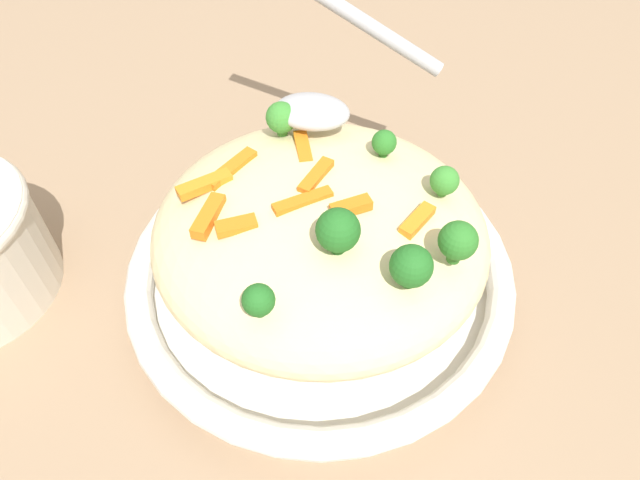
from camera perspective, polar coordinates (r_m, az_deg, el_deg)
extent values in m
plane|color=#9E7F60|center=(0.46, 0.00, -5.49)|extent=(2.40, 2.40, 0.00)
cylinder|color=white|center=(0.45, 0.00, -4.57)|extent=(0.27, 0.27, 0.03)
torus|color=white|center=(0.43, 0.00, -2.79)|extent=(0.29, 0.29, 0.02)
torus|color=black|center=(0.43, 0.00, -2.46)|extent=(0.28, 0.28, 0.00)
ellipsoid|color=beige|center=(0.40, 0.00, 0.87)|extent=(0.24, 0.23, 0.07)
cube|color=orange|center=(0.37, -1.72, 3.87)|extent=(0.04, 0.03, 0.01)
cube|color=orange|center=(0.41, -8.79, 7.04)|extent=(0.03, 0.04, 0.01)
cube|color=orange|center=(0.36, -8.32, 1.43)|extent=(0.03, 0.02, 0.01)
cube|color=orange|center=(0.38, -11.03, 2.36)|extent=(0.01, 0.04, 0.01)
cube|color=orange|center=(0.37, 9.66, 1.96)|extent=(0.02, 0.03, 0.01)
cube|color=orange|center=(0.36, 3.10, 3.31)|extent=(0.03, 0.02, 0.01)
cube|color=orange|center=(0.39, -0.39, 6.34)|extent=(0.02, 0.04, 0.01)
cube|color=orange|center=(0.42, -1.70, 9.14)|extent=(0.02, 0.04, 0.01)
cube|color=orange|center=(0.40, -11.40, 5.48)|extent=(0.04, 0.03, 0.01)
cylinder|color=#296820|center=(0.41, 6.29, 8.57)|extent=(0.01, 0.01, 0.01)
sphere|color=#2D7A28|center=(0.41, 6.40, 9.64)|extent=(0.02, 0.02, 0.02)
cylinder|color=#205B1C|center=(0.33, -6.00, -6.94)|extent=(0.01, 0.01, 0.01)
sphere|color=#236B23|center=(0.32, -6.14, -5.96)|extent=(0.02, 0.02, 0.02)
cylinder|color=#205B1C|center=(0.35, 1.75, -0.55)|extent=(0.01, 0.01, 0.01)
sphere|color=#236B23|center=(0.34, 1.81, 0.99)|extent=(0.03, 0.03, 0.03)
cylinder|color=#377928|center=(0.43, -3.78, 10.87)|extent=(0.01, 0.01, 0.01)
sphere|color=#3D8E33|center=(0.43, -3.86, 12.07)|extent=(0.02, 0.02, 0.02)
cylinder|color=#377928|center=(0.39, 12.06, 4.81)|extent=(0.01, 0.01, 0.01)
sphere|color=#3D8E33|center=(0.39, 12.29, 5.81)|extent=(0.02, 0.02, 0.02)
cylinder|color=#205B1C|center=(0.34, 8.81, -3.87)|extent=(0.01, 0.01, 0.01)
sphere|color=#236B23|center=(0.33, 9.07, -2.57)|extent=(0.03, 0.03, 0.03)
cylinder|color=#296820|center=(0.36, 13.20, -1.43)|extent=(0.01, 0.01, 0.01)
sphere|color=#2D7A28|center=(0.35, 13.57, -0.05)|extent=(0.02, 0.02, 0.02)
ellipsoid|color=#B7B7BC|center=(0.43, -0.80, 12.67)|extent=(0.06, 0.04, 0.02)
cylinder|color=#B7B7BC|center=(0.47, 2.33, 21.98)|extent=(0.17, 0.03, 0.09)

